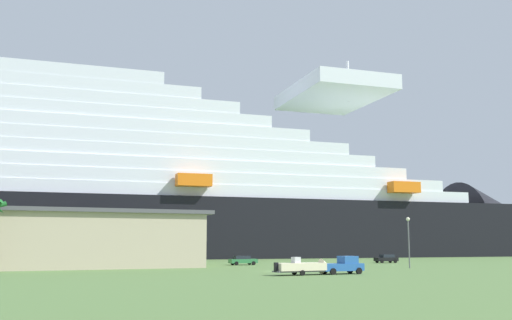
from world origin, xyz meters
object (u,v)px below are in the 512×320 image
Objects in this scene: cruise_ship at (56,185)px; street_lamp at (409,235)px; pickup_truck at (343,265)px; parked_car_green_wagon at (243,260)px; small_boat_on_trailer at (306,267)px; parked_car_black_coupe at (386,258)px.

cruise_ship reaches higher than street_lamp.
cruise_ship is 88.06m from pickup_truck.
parked_car_green_wagon is at bearing -59.07° from cruise_ship.
pickup_truck is 20.63m from street_lamp.
small_boat_on_trailer is (26.40, -80.85, -16.45)m from cruise_ship.
cruise_ship reaches higher than parked_car_black_coupe.
pickup_truck is at bearing -130.93° from parked_car_black_coupe.
parked_car_black_coupe is at bearing -40.14° from cruise_ship.
parked_car_black_coupe and parked_car_green_wagon have the same top height.
small_boat_on_trailer is (-5.23, -0.31, -0.08)m from pickup_truck.
small_boat_on_trailer is at bearing -154.61° from street_lamp.
parked_car_black_coupe is at bearing 49.07° from pickup_truck.
pickup_truck is 31.24m from parked_car_green_wagon.
small_boat_on_trailer reaches higher than parked_car_green_wagon.
street_lamp is 1.73× the size of parked_car_black_coupe.
pickup_truck is at bearing -149.06° from street_lamp.
parked_car_black_coupe is at bearing 65.07° from street_lamp.
pickup_truck reaches higher than parked_car_black_coupe.
parked_car_black_coupe is at bearing -0.10° from parked_car_green_wagon.
pickup_truck is 5.24m from small_boat_on_trailer.
small_boat_on_trailer is 1.93× the size of parked_car_black_coupe.
small_boat_on_trailer is 1.12× the size of street_lamp.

